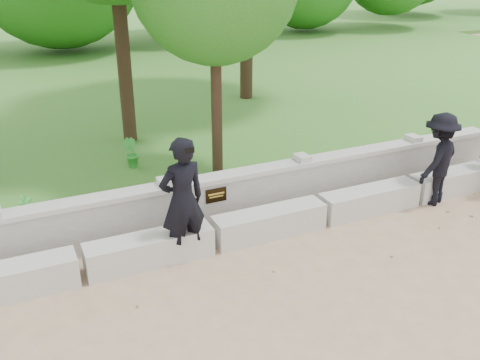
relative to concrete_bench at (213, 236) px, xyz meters
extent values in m
plane|color=tan|center=(0.00, -1.90, -0.22)|extent=(80.00, 80.00, 0.00)
cube|color=#3A7327|center=(0.00, 12.10, -0.10)|extent=(40.00, 22.00, 0.25)
cube|color=beige|center=(-3.00, 0.00, 0.00)|extent=(1.90, 0.45, 0.45)
cube|color=beige|center=(-1.00, 0.00, 0.00)|extent=(1.90, 0.45, 0.45)
cube|color=beige|center=(1.00, 0.00, 0.00)|extent=(1.90, 0.45, 0.45)
cube|color=beige|center=(3.00, 0.00, 0.00)|extent=(1.90, 0.45, 0.45)
cube|color=beige|center=(5.00, 0.00, 0.00)|extent=(1.90, 0.45, 0.45)
cube|color=#BCB9B1|center=(0.00, 0.70, 0.18)|extent=(12.50, 0.25, 0.82)
cube|color=beige|center=(0.00, 0.70, 0.64)|extent=(12.50, 0.35, 0.08)
cube|color=black|center=(0.30, 0.56, 0.40)|extent=(0.36, 0.02, 0.24)
imported|color=black|center=(-0.49, -0.10, 0.74)|extent=(0.77, 0.56, 1.94)
cube|color=black|center=(-0.49, -0.49, 1.65)|extent=(0.14, 0.04, 0.07)
imported|color=black|center=(4.31, -0.18, 0.63)|extent=(1.26, 1.01, 1.70)
cylinder|color=#382619|center=(-0.04, 4.91, 2.29)|extent=(0.31, 0.31, 4.54)
cylinder|color=#382619|center=(1.01, 2.20, 1.53)|extent=(0.20, 0.20, 3.02)
cylinder|color=#382619|center=(4.04, 7.24, 2.76)|extent=(0.37, 0.37, 5.46)
imported|color=green|center=(-2.54, 1.40, 0.31)|extent=(0.36, 0.36, 0.58)
imported|color=green|center=(-0.42, 3.28, 0.32)|extent=(0.41, 0.42, 0.59)
imported|color=green|center=(5.80, 1.40, 0.33)|extent=(0.71, 0.68, 0.61)
camera|label=1|loc=(-2.67, -6.76, 4.09)|focal=40.00mm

